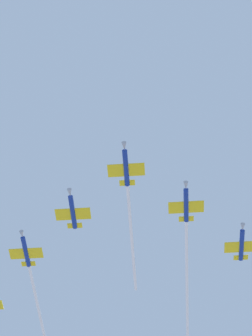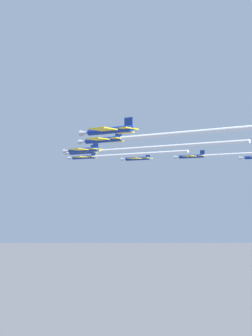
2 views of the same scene
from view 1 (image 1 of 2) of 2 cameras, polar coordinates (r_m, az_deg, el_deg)
name	(u,v)px [view 1 (image 1 of 2)]	position (r m, az deg, el deg)	size (l,w,h in m)	color
jet_lead	(129,206)	(137.40, 0.30, -3.68)	(38.46, 25.35, 2.44)	navy
jet_port_inner	(187,255)	(148.68, 5.89, -8.42)	(48.63, 31.93, 2.44)	navy
jet_starboard_inner	(73,211)	(138.77, -5.19, -4.20)	(10.97, 8.80, 2.44)	navy
jet_port_outer	(242,244)	(146.90, 11.13, -7.27)	(10.97, 8.80, 2.44)	navy
jet_starboard_outer	(35,294)	(160.17, -8.79, -11.96)	(46.96, 30.85, 2.44)	navy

